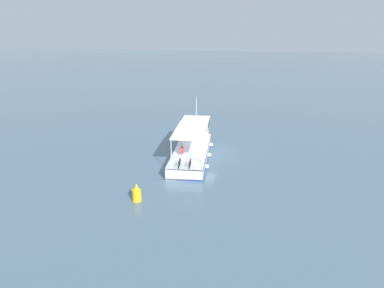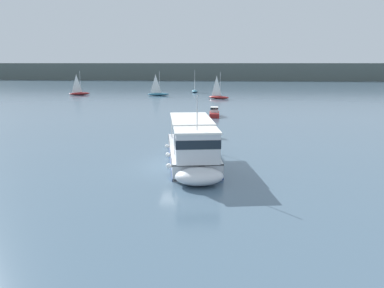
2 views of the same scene
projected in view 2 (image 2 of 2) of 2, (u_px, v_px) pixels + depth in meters
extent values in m
plane|color=slate|center=(178.00, 166.00, 28.61)|extent=(400.00, 400.00, 0.00)
cube|color=#515B56|center=(222.00, 71.00, 173.87)|extent=(400.00, 28.00, 6.98)
cube|color=silver|center=(191.00, 153.00, 30.05)|extent=(4.99, 11.19, 1.10)
ellipsoid|color=silver|center=(199.00, 176.00, 24.00)|extent=(3.28, 2.67, 1.01)
cube|color=navy|center=(191.00, 159.00, 30.14)|extent=(5.03, 11.19, 0.16)
cube|color=#2D2D33|center=(191.00, 147.00, 29.96)|extent=(5.05, 11.20, 0.10)
cube|color=silver|center=(197.00, 146.00, 25.45)|extent=(3.12, 3.03, 1.90)
cube|color=#19232D|center=(197.00, 141.00, 25.39)|extent=(3.19, 3.08, 0.56)
cube|color=white|center=(197.00, 130.00, 25.25)|extent=(3.31, 3.21, 0.12)
cube|color=white|center=(191.00, 118.00, 29.97)|extent=(4.04, 7.10, 0.10)
cylinder|color=silver|center=(214.00, 140.00, 27.11)|extent=(0.08, 0.08, 2.00)
cylinder|color=silver|center=(175.00, 141.00, 26.90)|extent=(0.08, 0.08, 2.00)
cylinder|color=silver|center=(204.00, 125.00, 33.46)|extent=(0.08, 0.08, 2.00)
cylinder|color=silver|center=(172.00, 126.00, 33.25)|extent=(0.08, 0.08, 2.00)
cylinder|color=silver|center=(197.00, 113.00, 24.72)|extent=(0.06, 0.06, 2.20)
sphere|color=white|center=(169.00, 166.00, 26.61)|extent=(0.36, 0.36, 0.36)
sphere|color=white|center=(168.00, 155.00, 29.83)|extent=(0.36, 0.36, 0.36)
sphere|color=white|center=(167.00, 146.00, 32.86)|extent=(0.36, 0.36, 0.36)
torus|color=black|center=(193.00, 132.00, 34.35)|extent=(0.17, 0.66, 0.66)
torus|color=black|center=(192.00, 130.00, 35.03)|extent=(0.17, 0.66, 0.66)
cylinder|color=#232328|center=(192.00, 130.00, 34.67)|extent=(0.18, 0.70, 0.06)
torus|color=black|center=(182.00, 132.00, 34.28)|extent=(0.17, 0.66, 0.66)
torus|color=black|center=(182.00, 130.00, 34.97)|extent=(0.17, 0.66, 0.66)
cylinder|color=maroon|center=(182.00, 130.00, 34.60)|extent=(0.18, 0.70, 0.06)
cube|color=red|center=(198.00, 136.00, 31.78)|extent=(0.35, 0.27, 0.52)
sphere|color=#9E7051|center=(198.00, 131.00, 31.70)|extent=(0.20, 0.20, 0.20)
cube|color=white|center=(207.00, 143.00, 28.93)|extent=(0.35, 0.27, 0.52)
sphere|color=#9E7051|center=(207.00, 138.00, 28.85)|extent=(0.20, 0.20, 0.20)
cube|color=maroon|center=(214.00, 114.00, 54.59)|extent=(1.45, 3.65, 0.56)
cube|color=white|center=(214.00, 109.00, 55.08)|extent=(1.11, 1.66, 0.70)
cube|color=#19232D|center=(214.00, 108.00, 55.04)|extent=(1.13, 1.66, 0.28)
ellipsoid|color=maroon|center=(80.00, 94.00, 90.83)|extent=(4.59, 4.14, 0.60)
cylinder|color=silver|center=(80.00, 82.00, 90.45)|extent=(0.08, 0.08, 4.80)
pyramid|color=white|center=(77.00, 83.00, 90.02)|extent=(1.35, 1.13, 4.08)
ellipsoid|color=teal|center=(158.00, 94.00, 89.03)|extent=(4.98, 2.32, 0.60)
cylinder|color=silver|center=(159.00, 82.00, 88.52)|extent=(0.08, 0.08, 4.80)
pyramid|color=white|center=(156.00, 83.00, 88.47)|extent=(1.68, 0.40, 4.08)
ellipsoid|color=teal|center=(195.00, 91.00, 99.03)|extent=(1.73, 4.89, 0.60)
cylinder|color=silver|center=(195.00, 80.00, 98.78)|extent=(0.08, 0.08, 4.80)
pyramid|color=white|center=(195.00, 81.00, 98.01)|extent=(0.18, 1.70, 4.08)
ellipsoid|color=maroon|center=(219.00, 97.00, 81.22)|extent=(4.81, 3.73, 0.60)
cylinder|color=silver|center=(220.00, 84.00, 80.50)|extent=(0.08, 0.08, 4.80)
pyramid|color=white|center=(217.00, 85.00, 81.04)|extent=(1.47, 0.95, 4.08)
cylinder|color=gold|center=(214.00, 133.00, 39.42)|extent=(0.70, 0.70, 0.90)
cone|color=gold|center=(214.00, 126.00, 39.28)|extent=(0.42, 0.42, 0.50)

